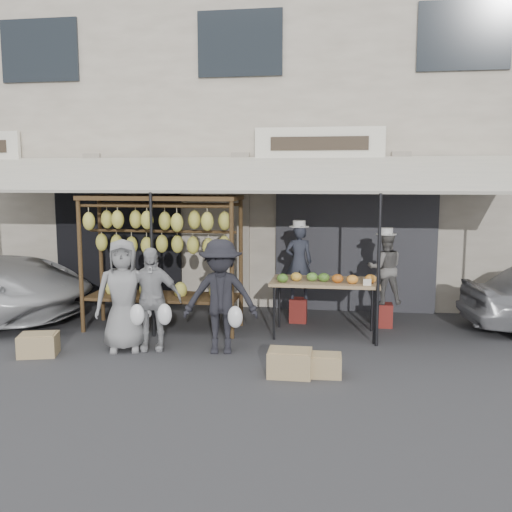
{
  "coord_description": "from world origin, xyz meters",
  "views": [
    {
      "loc": [
        1.96,
        -7.38,
        2.52
      ],
      "look_at": [
        0.62,
        1.4,
        1.3
      ],
      "focal_mm": 40.0,
      "sensor_mm": 36.0,
      "label": 1
    }
  ],
  "objects_px": {
    "crate_near_b": "(323,365)",
    "crate_far": "(39,345)",
    "banana_rack": "(161,236)",
    "produce_table": "(325,282)",
    "vendor_right": "(385,268)",
    "vendor_left": "(299,262)",
    "customer_mid": "(151,299)",
    "customer_left": "(123,295)",
    "crate_near_a": "(290,363)",
    "customer_right": "(221,297)"
  },
  "relations": [
    {
      "from": "crate_near_b",
      "to": "crate_far",
      "type": "bearing_deg",
      "value": 176.74
    },
    {
      "from": "banana_rack",
      "to": "produce_table",
      "type": "xyz_separation_m",
      "value": [
        2.68,
        0.03,
        -0.7
      ]
    },
    {
      "from": "vendor_right",
      "to": "produce_table",
      "type": "bearing_deg",
      "value": 29.45
    },
    {
      "from": "vendor_left",
      "to": "customer_mid",
      "type": "height_order",
      "value": "vendor_left"
    },
    {
      "from": "customer_mid",
      "to": "customer_left",
      "type": "bearing_deg",
      "value": -176.19
    },
    {
      "from": "vendor_left",
      "to": "crate_near_b",
      "type": "xyz_separation_m",
      "value": [
        0.54,
        -2.71,
        -0.93
      ]
    },
    {
      "from": "produce_table",
      "to": "vendor_left",
      "type": "xyz_separation_m",
      "value": [
        -0.48,
        0.84,
        0.19
      ]
    },
    {
      "from": "vendor_right",
      "to": "crate_near_a",
      "type": "bearing_deg",
      "value": 55.88
    },
    {
      "from": "customer_left",
      "to": "crate_near_b",
      "type": "xyz_separation_m",
      "value": [
        2.93,
        -0.66,
        -0.69
      ]
    },
    {
      "from": "produce_table",
      "to": "vendor_right",
      "type": "bearing_deg",
      "value": 36.54
    },
    {
      "from": "produce_table",
      "to": "banana_rack",
      "type": "bearing_deg",
      "value": -179.44
    },
    {
      "from": "customer_left",
      "to": "vendor_left",
      "type": "bearing_deg",
      "value": 22.95
    },
    {
      "from": "customer_right",
      "to": "crate_near_b",
      "type": "bearing_deg",
      "value": -34.08
    },
    {
      "from": "customer_left",
      "to": "customer_mid",
      "type": "distance_m",
      "value": 0.4
    },
    {
      "from": "banana_rack",
      "to": "customer_mid",
      "type": "relative_size",
      "value": 1.71
    },
    {
      "from": "customer_right",
      "to": "crate_far",
      "type": "bearing_deg",
      "value": -175.79
    },
    {
      "from": "customer_left",
      "to": "crate_near_a",
      "type": "distance_m",
      "value": 2.69
    },
    {
      "from": "vendor_right",
      "to": "crate_near_b",
      "type": "xyz_separation_m",
      "value": [
        -0.93,
        -2.6,
        -0.87
      ]
    },
    {
      "from": "crate_near_a",
      "to": "vendor_right",
      "type": "bearing_deg",
      "value": 62.98
    },
    {
      "from": "vendor_left",
      "to": "crate_near_a",
      "type": "relative_size",
      "value": 2.35
    },
    {
      "from": "crate_far",
      "to": "customer_left",
      "type": "bearing_deg",
      "value": 21.14
    },
    {
      "from": "customer_mid",
      "to": "vendor_right",
      "type": "bearing_deg",
      "value": 18.2
    },
    {
      "from": "crate_far",
      "to": "crate_near_a",
      "type": "bearing_deg",
      "value": -4.6
    },
    {
      "from": "vendor_right",
      "to": "customer_right",
      "type": "height_order",
      "value": "customer_right"
    },
    {
      "from": "customer_left",
      "to": "banana_rack",
      "type": "bearing_deg",
      "value": 63.05
    },
    {
      "from": "produce_table",
      "to": "crate_near_b",
      "type": "xyz_separation_m",
      "value": [
        0.05,
        -1.87,
        -0.74
      ]
    },
    {
      "from": "banana_rack",
      "to": "vendor_right",
      "type": "relative_size",
      "value": 2.14
    },
    {
      "from": "produce_table",
      "to": "crate_near_b",
      "type": "distance_m",
      "value": 2.01
    },
    {
      "from": "banana_rack",
      "to": "customer_mid",
      "type": "bearing_deg",
      "value": -80.34
    },
    {
      "from": "banana_rack",
      "to": "crate_far",
      "type": "height_order",
      "value": "banana_rack"
    },
    {
      "from": "produce_table",
      "to": "customer_mid",
      "type": "relative_size",
      "value": 1.12
    },
    {
      "from": "customer_right",
      "to": "crate_near_b",
      "type": "xyz_separation_m",
      "value": [
        1.5,
        -0.76,
        -0.69
      ]
    },
    {
      "from": "banana_rack",
      "to": "customer_right",
      "type": "height_order",
      "value": "banana_rack"
    },
    {
      "from": "customer_right",
      "to": "crate_near_a",
      "type": "relative_size",
      "value": 3.0
    },
    {
      "from": "customer_mid",
      "to": "crate_near_b",
      "type": "distance_m",
      "value": 2.73
    },
    {
      "from": "produce_table",
      "to": "vendor_left",
      "type": "bearing_deg",
      "value": 119.96
    },
    {
      "from": "vendor_left",
      "to": "customer_left",
      "type": "xyz_separation_m",
      "value": [
        -2.4,
        -2.04,
        -0.24
      ]
    },
    {
      "from": "banana_rack",
      "to": "crate_near_a",
      "type": "xyz_separation_m",
      "value": [
        2.31,
        -1.91,
        -1.41
      ]
    },
    {
      "from": "produce_table",
      "to": "customer_mid",
      "type": "bearing_deg",
      "value": -155.98
    },
    {
      "from": "banana_rack",
      "to": "vendor_right",
      "type": "distance_m",
      "value": 3.79
    },
    {
      "from": "vendor_right",
      "to": "crate_near_a",
      "type": "height_order",
      "value": "vendor_right"
    },
    {
      "from": "vendor_left",
      "to": "customer_right",
      "type": "height_order",
      "value": "vendor_left"
    },
    {
      "from": "produce_table",
      "to": "vendor_right",
      "type": "distance_m",
      "value": 1.23
    },
    {
      "from": "customer_left",
      "to": "crate_near_b",
      "type": "height_order",
      "value": "customer_left"
    },
    {
      "from": "produce_table",
      "to": "customer_left",
      "type": "distance_m",
      "value": 3.12
    },
    {
      "from": "crate_near_b",
      "to": "banana_rack",
      "type": "bearing_deg",
      "value": 146.03
    },
    {
      "from": "customer_right",
      "to": "crate_far",
      "type": "distance_m",
      "value": 2.69
    },
    {
      "from": "customer_mid",
      "to": "crate_far",
      "type": "relative_size",
      "value": 2.93
    },
    {
      "from": "crate_near_b",
      "to": "crate_far",
      "type": "xyz_separation_m",
      "value": [
        -4.06,
        0.23,
        0.02
      ]
    },
    {
      "from": "crate_near_a",
      "to": "crate_near_b",
      "type": "height_order",
      "value": "crate_near_a"
    }
  ]
}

